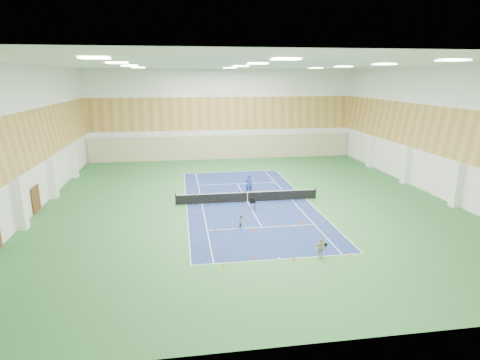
% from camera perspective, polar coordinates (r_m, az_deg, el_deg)
% --- Properties ---
extents(ground, '(40.00, 40.00, 0.00)m').
position_cam_1_polar(ground, '(36.34, 1.07, -3.14)').
color(ground, '#2C6732').
rests_on(ground, ground).
extents(room_shell, '(36.00, 40.00, 12.00)m').
position_cam_1_polar(room_shell, '(34.99, 1.11, 6.27)').
color(room_shell, white).
rests_on(room_shell, ground).
extents(wood_cladding, '(36.00, 40.00, 8.00)m').
position_cam_1_polar(wood_cladding, '(34.76, 1.13, 9.53)').
color(wood_cladding, '#C19047').
rests_on(wood_cladding, room_shell).
extents(ceiling_light_grid, '(21.40, 25.40, 0.06)m').
position_cam_1_polar(ceiling_light_grid, '(34.63, 1.16, 16.00)').
color(ceiling_light_grid, white).
rests_on(ceiling_light_grid, room_shell).
extents(court_surface, '(10.97, 23.77, 0.01)m').
position_cam_1_polar(court_surface, '(36.34, 1.07, -3.13)').
color(court_surface, navy).
rests_on(court_surface, ground).
extents(tennis_balls_scatter, '(10.57, 22.77, 0.07)m').
position_cam_1_polar(tennis_balls_scatter, '(36.33, 1.07, -3.07)').
color(tennis_balls_scatter, '#D3F329').
rests_on(tennis_balls_scatter, ground).
extents(tennis_net, '(12.80, 0.10, 1.10)m').
position_cam_1_polar(tennis_net, '(36.18, 1.07, -2.31)').
color(tennis_net, black).
rests_on(tennis_net, ground).
extents(back_curtain, '(35.40, 0.16, 3.20)m').
position_cam_1_polar(back_curtain, '(55.00, -2.41, 4.66)').
color(back_curtain, '#C6B793').
rests_on(back_curtain, ground).
extents(door_left_b, '(0.08, 1.80, 2.20)m').
position_cam_1_polar(door_left_b, '(37.51, -27.04, -2.45)').
color(door_left_b, '#593319').
rests_on(door_left_b, ground).
extents(coach, '(0.77, 0.59, 1.89)m').
position_cam_1_polar(coach, '(38.71, 1.26, -0.57)').
color(coach, '#213B99').
rests_on(coach, ground).
extents(child_court, '(0.67, 0.67, 1.10)m').
position_cam_1_polar(child_court, '(29.90, 0.21, -5.98)').
color(child_court, gray).
rests_on(child_court, ground).
extents(child_apron, '(0.80, 0.45, 1.30)m').
position_cam_1_polar(child_apron, '(25.82, 11.38, -9.49)').
color(child_apron, tan).
rests_on(child_apron, ground).
extents(ball_cart, '(0.55, 0.55, 0.86)m').
position_cam_1_polar(ball_cart, '(34.31, 1.80, -3.47)').
color(ball_cart, black).
rests_on(ball_cart, ground).
extents(cone_svc_a, '(0.19, 0.19, 0.21)m').
position_cam_1_polar(cone_svc_a, '(29.76, -3.56, -7.04)').
color(cone_svc_a, '#DB430B').
rests_on(cone_svc_a, ground).
extents(cone_svc_b, '(0.23, 0.23, 0.25)m').
position_cam_1_polar(cone_svc_b, '(29.69, 1.95, -7.03)').
color(cone_svc_b, '#FF4E0D').
rests_on(cone_svc_b, ground).
extents(cone_svc_c, '(0.19, 0.19, 0.21)m').
position_cam_1_polar(cone_svc_c, '(30.61, 6.22, -6.47)').
color(cone_svc_c, '#DF580B').
rests_on(cone_svc_c, ground).
extents(cone_svc_d, '(0.22, 0.22, 0.24)m').
position_cam_1_polar(cone_svc_d, '(31.47, 8.73, -5.93)').
color(cone_svc_d, orange).
rests_on(cone_svc_d, ground).
extents(cone_base_a, '(0.21, 0.21, 0.23)m').
position_cam_1_polar(cone_base_a, '(24.38, -2.33, -12.08)').
color(cone_base_a, orange).
rests_on(cone_base_a, ground).
extents(cone_base_b, '(0.19, 0.19, 0.21)m').
position_cam_1_polar(cone_base_b, '(25.45, 1.94, -10.90)').
color(cone_base_b, '#E64D0C').
rests_on(cone_base_b, ground).
extents(cone_base_c, '(0.22, 0.22, 0.24)m').
position_cam_1_polar(cone_base_c, '(25.45, 7.66, -11.00)').
color(cone_base_c, '#FC490D').
rests_on(cone_base_c, ground).
extents(cone_base_d, '(0.21, 0.21, 0.23)m').
position_cam_1_polar(cone_base_d, '(26.72, 15.39, -10.14)').
color(cone_base_d, orange).
rests_on(cone_base_d, ground).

